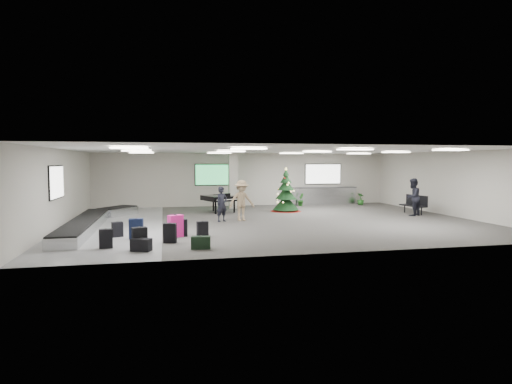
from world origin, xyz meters
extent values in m
plane|color=#3A3835|center=(0.00, 0.00, 0.00)|extent=(18.00, 18.00, 0.00)
cube|color=#B3B0A3|center=(0.00, 7.00, 1.60)|extent=(18.00, 0.02, 3.20)
cube|color=#B3B0A3|center=(0.00, -7.00, 1.60)|extent=(18.00, 0.02, 3.20)
cube|color=#B3B0A3|center=(-9.00, 0.00, 1.60)|extent=(0.02, 14.00, 3.20)
cube|color=#B3B0A3|center=(9.00, 0.00, 1.60)|extent=(0.02, 14.00, 3.20)
cube|color=silver|center=(0.00, 0.00, 3.20)|extent=(18.00, 14.00, 0.02)
cube|color=gray|center=(-7.00, 0.00, 0.00)|extent=(4.00, 14.00, 0.01)
cube|color=#A5A297|center=(-1.00, 5.60, 1.60)|extent=(0.50, 0.50, 3.20)
cube|color=green|center=(-2.00, 6.95, 1.90)|extent=(2.20, 0.08, 1.30)
cube|color=white|center=(5.00, 6.95, 1.90)|extent=(2.40, 0.08, 1.30)
cube|color=white|center=(-8.95, -1.00, 1.90)|extent=(0.08, 2.10, 1.30)
cube|color=white|center=(-6.00, -4.00, 3.14)|extent=(1.20, 0.60, 0.04)
cube|color=white|center=(-6.00, 0.00, 3.14)|extent=(1.20, 0.60, 0.04)
cube|color=white|center=(-6.00, 4.00, 3.14)|extent=(1.20, 0.60, 0.04)
cube|color=white|center=(-2.00, -4.00, 3.14)|extent=(1.20, 0.60, 0.04)
cube|color=white|center=(-2.00, 0.00, 3.14)|extent=(1.20, 0.60, 0.04)
cube|color=white|center=(-2.00, 4.00, 3.14)|extent=(1.20, 0.60, 0.04)
cube|color=white|center=(2.00, -4.00, 3.14)|extent=(1.20, 0.60, 0.04)
cube|color=white|center=(2.00, 0.00, 3.14)|extent=(1.20, 0.60, 0.04)
cube|color=white|center=(2.00, 4.00, 3.14)|extent=(1.20, 0.60, 0.04)
cube|color=white|center=(6.00, -4.00, 3.14)|extent=(1.20, 0.60, 0.04)
cube|color=white|center=(6.00, 0.00, 3.14)|extent=(1.20, 0.60, 0.04)
cube|color=white|center=(6.00, 4.00, 3.14)|extent=(1.20, 0.60, 0.04)
cube|color=silver|center=(-8.00, -1.00, 0.19)|extent=(1.00, 8.00, 0.38)
cube|color=black|center=(-8.00, -1.00, 0.40)|extent=(0.95, 7.90, 0.05)
cube|color=silver|center=(-7.20, 3.60, 0.19)|extent=(1.97, 2.21, 0.38)
cube|color=black|center=(-7.20, 3.60, 0.40)|extent=(1.87, 2.10, 0.05)
cube|color=silver|center=(5.00, 6.65, 0.53)|extent=(4.00, 0.60, 1.05)
cube|color=#2B2B2D|center=(5.00, 6.65, 1.06)|extent=(4.05, 0.65, 0.04)
cube|color=black|center=(-5.66, -5.25, 0.34)|extent=(0.49, 0.36, 0.68)
cube|color=black|center=(-5.66, -5.25, 0.69)|extent=(0.07, 0.15, 0.02)
cube|color=black|center=(-4.74, -4.37, 0.33)|extent=(0.46, 0.31, 0.65)
cube|color=black|center=(-4.74, -4.37, 0.66)|extent=(0.06, 0.14, 0.02)
cube|color=#FF2198|center=(-4.52, -3.31, 0.40)|extent=(0.58, 0.47, 0.79)
cube|color=black|center=(-4.52, -3.31, 0.80)|extent=(0.10, 0.17, 0.02)
cube|color=black|center=(-4.31, -3.19, 0.31)|extent=(0.43, 0.27, 0.62)
cube|color=black|center=(-4.31, -3.19, 0.63)|extent=(0.04, 0.14, 0.02)
cube|color=black|center=(-5.87, -3.43, 0.36)|extent=(0.49, 0.31, 0.72)
cube|color=black|center=(-5.87, -3.43, 0.73)|extent=(0.04, 0.17, 0.02)
cube|color=black|center=(-6.69, -4.87, 0.30)|extent=(0.42, 0.26, 0.60)
cube|color=black|center=(-6.69, -4.87, 0.61)|extent=(0.04, 0.13, 0.02)
cube|color=black|center=(-3.82, -5.56, 0.19)|extent=(0.62, 0.38, 0.39)
cube|color=black|center=(-3.82, -5.56, 0.40)|extent=(0.06, 0.18, 0.02)
cube|color=black|center=(-3.59, -3.53, 0.28)|extent=(0.42, 0.28, 0.57)
cube|color=black|center=(-3.59, -3.53, 0.58)|extent=(0.05, 0.13, 0.02)
cube|color=black|center=(-6.56, -2.87, 0.27)|extent=(0.42, 0.34, 0.54)
cube|color=black|center=(-6.56, -2.87, 0.55)|extent=(0.08, 0.13, 0.02)
cube|color=black|center=(-5.60, -5.54, 0.19)|extent=(0.67, 0.53, 0.38)
cube|color=black|center=(-5.60, -5.54, 0.39)|extent=(0.11, 0.19, 0.02)
cone|color=#690F09|center=(1.54, 3.48, 0.05)|extent=(1.68, 1.68, 0.11)
cylinder|color=#3F2819|center=(1.54, 3.48, 0.22)|extent=(0.11, 0.11, 0.44)
cone|color=black|center=(1.54, 3.48, 0.49)|extent=(1.41, 1.41, 0.80)
cone|color=black|center=(1.54, 3.48, 1.02)|extent=(1.15, 1.15, 0.71)
cone|color=black|center=(1.54, 3.48, 1.46)|extent=(0.88, 0.88, 0.62)
cone|color=black|center=(1.54, 3.48, 1.81)|extent=(0.62, 0.62, 0.53)
cone|color=black|center=(1.54, 3.48, 2.12)|extent=(0.35, 0.35, 0.40)
cone|color=#FFE566|center=(1.54, 3.48, 2.32)|extent=(0.14, 0.14, 0.16)
cube|color=black|center=(-2.05, 3.85, 0.76)|extent=(1.92, 2.03, 0.26)
cube|color=black|center=(-1.73, 3.03, 0.68)|extent=(1.35, 0.74, 0.09)
cube|color=white|center=(-1.72, 3.01, 0.74)|extent=(1.17, 0.56, 0.02)
cube|color=black|center=(-1.81, 3.25, 0.94)|extent=(0.61, 0.26, 0.20)
cylinder|color=black|center=(-2.33, 3.05, 0.31)|extent=(0.09, 0.09, 0.63)
cylinder|color=black|center=(-1.30, 3.45, 0.31)|extent=(0.09, 0.09, 0.63)
cylinder|color=black|center=(-2.28, 4.45, 0.31)|extent=(0.09, 0.09, 0.63)
cube|color=black|center=(7.60, 0.97, 0.43)|extent=(0.75, 1.59, 0.06)
cylinder|color=black|center=(7.60, 0.35, 0.20)|extent=(0.06, 0.06, 0.41)
cylinder|color=black|center=(7.60, 1.58, 0.20)|extent=(0.06, 0.06, 0.41)
cube|color=black|center=(7.84, 0.97, 0.71)|extent=(0.30, 1.52, 0.51)
imported|color=black|center=(-2.38, 0.25, 0.79)|extent=(0.69, 0.62, 1.58)
imported|color=#977D5D|center=(-1.46, 0.34, 0.92)|extent=(1.28, 0.85, 1.84)
imported|color=black|center=(7.15, 0.28, 0.93)|extent=(1.14, 1.07, 1.86)
imported|color=#164516|center=(3.16, 5.87, 0.39)|extent=(0.50, 0.54, 0.78)
imported|color=#164516|center=(7.02, 5.74, 0.37)|extent=(0.56, 0.56, 0.74)
camera|label=1|loc=(-4.91, -18.68, 2.70)|focal=30.00mm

